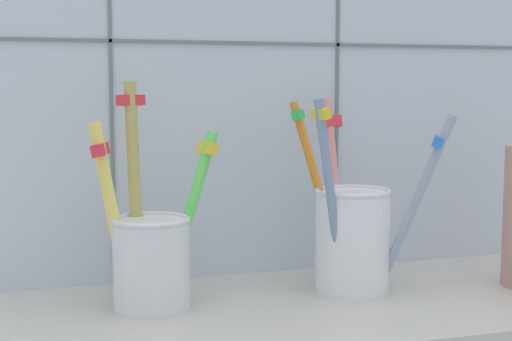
{
  "coord_description": "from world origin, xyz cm",
  "views": [
    {
      "loc": [
        -18.66,
        -56.24,
        19.65
      ],
      "look_at": [
        0.0,
        2.84,
        12.73
      ],
      "focal_mm": 53.36,
      "sensor_mm": 36.0,
      "label": 1
    }
  ],
  "objects": [
    {
      "name": "tile_wall_back",
      "position": [
        0.0,
        12.0,
        22.5
      ],
      "size": [
        64.0,
        2.2,
        45.0
      ],
      "color": "silver",
      "rests_on": "ground"
    },
    {
      "name": "toothbrush_cup_right",
      "position": [
        8.72,
        2.87,
        7.01
      ],
      "size": [
        12.35,
        10.26,
        16.67
      ],
      "color": "white",
      "rests_on": "counter_slab"
    },
    {
      "name": "counter_slab",
      "position": [
        0.0,
        0.0,
        1.0
      ],
      "size": [
        64.0,
        22.0,
        2.0
      ],
      "primitive_type": "cube",
      "color": "#BCB7AD",
      "rests_on": "ground"
    },
    {
      "name": "toothbrush_cup_left",
      "position": [
        -8.79,
        3.11,
        6.52
      ],
      "size": [
        11.27,
        7.3,
        18.02
      ],
      "color": "white",
      "rests_on": "counter_slab"
    }
  ]
}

